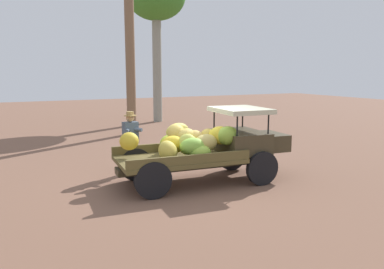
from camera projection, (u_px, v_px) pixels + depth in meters
name	position (u px, v px, depth m)	size (l,w,h in m)	color
ground_plane	(184.00, 181.00, 9.88)	(60.00, 60.00, 0.00)	brown
truck	(209.00, 146.00, 9.69)	(4.54, 1.99, 1.86)	#3F3622
farmer	(131.00, 138.00, 10.56)	(0.52, 0.48, 1.71)	#334143
loose_banana_bunch	(170.00, 161.00, 11.33)	(0.49, 0.35, 0.33)	gold
forest_tree_4	(156.00, 0.00, 20.51)	(3.15, 3.15, 8.01)	gray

